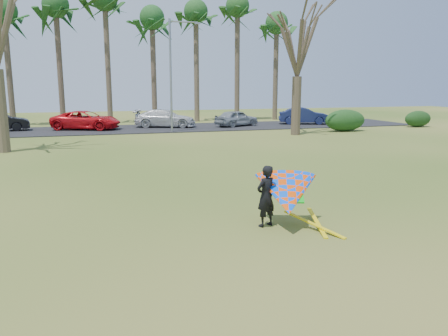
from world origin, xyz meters
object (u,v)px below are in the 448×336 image
object	(u,v)px
car_2	(86,120)
car_5	(304,116)
streetlight	(173,70)
car_4	(237,118)
kite_flyer	(286,194)
bare_tree_right	(298,37)
car_3	(165,118)

from	to	relation	value
car_2	car_5	size ratio (longest dim) A/B	1.18
streetlight	car_2	world-z (taller)	streetlight
streetlight	car_4	size ratio (longest dim) A/B	2.06
car_4	kite_flyer	size ratio (longest dim) A/B	1.63
streetlight	car_4	distance (m)	7.35
car_2	kite_flyer	world-z (taller)	kite_flyer
car_2	kite_flyer	size ratio (longest dim) A/B	2.14
bare_tree_right	streetlight	world-z (taller)	bare_tree_right
car_2	car_5	xyz separation A→B (m)	(18.14, -0.46, 0.00)
streetlight	kite_flyer	world-z (taller)	streetlight
bare_tree_right	car_2	xyz separation A→B (m)	(-14.01, 7.35, -5.80)
car_2	car_4	bearing A→B (deg)	-71.42
car_2	car_5	world-z (taller)	car_5
streetlight	car_2	bearing A→B (deg)	151.51
streetlight	kite_flyer	size ratio (longest dim) A/B	3.35
car_3	car_5	bearing A→B (deg)	-74.46
car_2	car_4	xyz separation A→B (m)	(11.89, -0.65, -0.05)
streetlight	bare_tree_right	bearing A→B (deg)	-27.03
car_5	car_2	bearing A→B (deg)	110.00
car_2	kite_flyer	bearing A→B (deg)	-147.57
bare_tree_right	car_3	bearing A→B (deg)	136.38
bare_tree_right	streetlight	xyz separation A→B (m)	(-7.84, 4.00, -2.10)
kite_flyer	car_3	bearing A→B (deg)	87.29
car_4	car_5	xyz separation A→B (m)	(6.25, 0.19, 0.05)
bare_tree_right	streetlight	size ratio (longest dim) A/B	1.15
car_3	kite_flyer	distance (m)	25.90
streetlight	car_4	bearing A→B (deg)	25.29
bare_tree_right	kite_flyer	bearing A→B (deg)	-116.52
bare_tree_right	car_2	distance (m)	16.85
car_4	car_5	world-z (taller)	car_5
car_3	car_4	distance (m)	5.86
streetlight	car_2	xyz separation A→B (m)	(-6.17, 3.35, -3.69)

